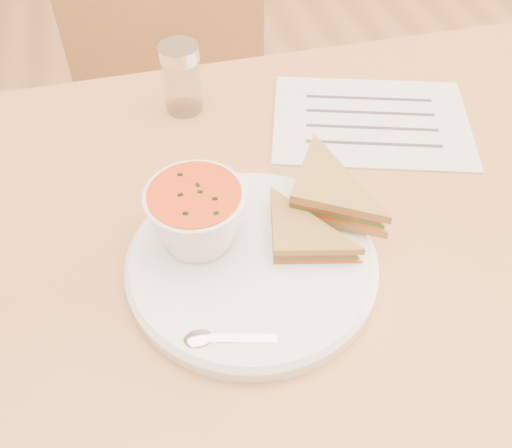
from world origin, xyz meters
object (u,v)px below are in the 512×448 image
object	(u,v)px
dining_table	(283,362)
condiment_shaker	(182,79)
chair_far	(199,126)
soup_bowl	(197,219)
plate	(252,264)

from	to	relation	value
dining_table	condiment_shaker	world-z (taller)	condiment_shaker
chair_far	soup_bowl	size ratio (longest dim) A/B	9.25
dining_table	condiment_shaker	xyz separation A→B (m)	(-0.10, 0.24, 0.43)
plate	condiment_shaker	size ratio (longest dim) A/B	2.76
chair_far	condiment_shaker	xyz separation A→B (m)	(-0.05, -0.27, 0.30)
dining_table	soup_bowl	size ratio (longest dim) A/B	9.23
chair_far	soup_bowl	bearing A→B (deg)	74.38
soup_bowl	plate	bearing A→B (deg)	-38.31
dining_table	plate	bearing A→B (deg)	-134.97
dining_table	condiment_shaker	bearing A→B (deg)	111.72
chair_far	plate	distance (m)	0.64
chair_far	condiment_shaker	distance (m)	0.41
condiment_shaker	soup_bowl	bearing A→B (deg)	-95.51
plate	soup_bowl	bearing A→B (deg)	141.69
dining_table	chair_far	xyz separation A→B (m)	(-0.04, 0.51, 0.13)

